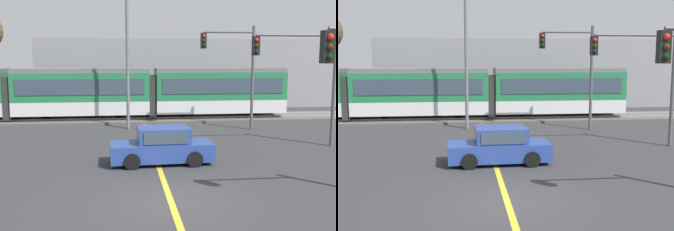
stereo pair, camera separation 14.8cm
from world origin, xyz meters
The scene contains 11 objects.
ground_plane centered at (0.00, 0.00, 0.00)m, with size 200.00×200.00×0.00m, color #333335.
track_bed centered at (0.00, 16.75, 0.09)m, with size 120.00×4.00×0.18m, color #56514C.
rail_near centered at (0.00, 16.03, 0.23)m, with size 120.00×0.08×0.10m, color #939399.
rail_far centered at (0.00, 17.47, 0.23)m, with size 120.00×0.08×0.10m, color #939399.
light_rail_tram centered at (-4.06, 16.75, 2.05)m, with size 28.00×2.64×3.43m.
lane_centre_line centered at (0.00, 6.01, 0.00)m, with size 0.20×17.49×0.01m, color gold.
sedan_crossing centered at (0.17, 4.74, 0.70)m, with size 4.27×2.05×1.52m.
traffic_light_mid_right centered at (7.40, 7.15, 3.88)m, with size 4.25×0.38×5.72m.
traffic_light_far_right centered at (5.33, 12.15, 4.07)m, with size 3.25×0.38×6.19m.
street_lamp_centre centered at (-0.84, 13.28, 5.06)m, with size 2.12×0.28×8.97m.
building_backdrop_far centered at (4.90, 25.59, 2.92)m, with size 26.62×6.00×5.84m, color gray.
Camera 2 is at (-1.35, -12.30, 4.43)m, focal length 45.00 mm.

